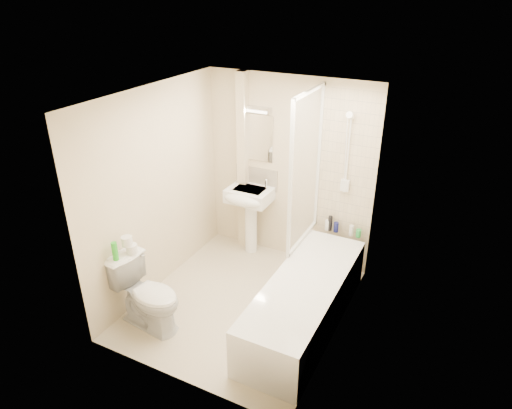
% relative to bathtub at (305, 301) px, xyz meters
% --- Properties ---
extents(floor, '(2.50, 2.50, 0.00)m').
position_rel_bathtub_xyz_m(floor, '(-0.75, -0.01, -0.29)').
color(floor, beige).
rests_on(floor, ground).
extents(wall_back, '(2.20, 0.02, 2.40)m').
position_rel_bathtub_xyz_m(wall_back, '(-0.75, 1.24, 0.91)').
color(wall_back, beige).
rests_on(wall_back, ground).
extents(wall_left, '(0.02, 2.50, 2.40)m').
position_rel_bathtub_xyz_m(wall_left, '(-1.85, -0.01, 0.91)').
color(wall_left, beige).
rests_on(wall_left, ground).
extents(wall_right, '(0.02, 2.50, 2.40)m').
position_rel_bathtub_xyz_m(wall_right, '(0.35, -0.01, 0.91)').
color(wall_right, beige).
rests_on(wall_right, ground).
extents(ceiling, '(2.20, 2.50, 0.02)m').
position_rel_bathtub_xyz_m(ceiling, '(-0.75, -0.01, 2.11)').
color(ceiling, white).
rests_on(ceiling, wall_back).
extents(tile_back, '(0.70, 0.01, 1.75)m').
position_rel_bathtub_xyz_m(tile_back, '(0.00, 1.22, 1.14)').
color(tile_back, beige).
rests_on(tile_back, wall_back).
extents(tile_right, '(0.01, 2.10, 1.75)m').
position_rel_bathtub_xyz_m(tile_right, '(0.34, 0.00, 1.14)').
color(tile_right, beige).
rests_on(tile_right, wall_right).
extents(pipe_boxing, '(0.12, 0.12, 2.40)m').
position_rel_bathtub_xyz_m(pipe_boxing, '(-1.37, 1.18, 0.91)').
color(pipe_boxing, beige).
rests_on(pipe_boxing, ground).
extents(splashback, '(0.60, 0.02, 0.30)m').
position_rel_bathtub_xyz_m(splashback, '(-1.20, 1.23, 0.74)').
color(splashback, beige).
rests_on(splashback, wall_back).
extents(mirror, '(0.46, 0.01, 0.60)m').
position_rel_bathtub_xyz_m(mirror, '(-1.20, 1.22, 1.29)').
color(mirror, white).
rests_on(mirror, wall_back).
extents(strip_light, '(0.42, 0.07, 0.07)m').
position_rel_bathtub_xyz_m(strip_light, '(-1.20, 1.20, 1.66)').
color(strip_light, silver).
rests_on(strip_light, wall_back).
extents(bathtub, '(0.70, 2.10, 0.55)m').
position_rel_bathtub_xyz_m(bathtub, '(0.00, 0.00, 0.00)').
color(bathtub, white).
rests_on(bathtub, ground).
extents(shower_screen, '(0.04, 0.92, 1.80)m').
position_rel_bathtub_xyz_m(shower_screen, '(-0.35, 0.78, 1.16)').
color(shower_screen, white).
rests_on(shower_screen, bathtub).
extents(shower_fixture, '(0.10, 0.16, 0.99)m').
position_rel_bathtub_xyz_m(shower_fixture, '(-0.00, 1.18, 1.26)').
color(shower_fixture, white).
rests_on(shower_fixture, wall_back).
extents(pedestal_sink, '(0.56, 0.50, 1.08)m').
position_rel_bathtub_xyz_m(pedestal_sink, '(-1.20, 1.00, 0.47)').
color(pedestal_sink, white).
rests_on(pedestal_sink, ground).
extents(bottle_white_a, '(0.06, 0.06, 0.13)m').
position_rel_bathtub_xyz_m(bottle_white_a, '(-0.16, 1.15, 0.33)').
color(bottle_white_a, white).
rests_on(bottle_white_a, bathtub).
extents(bottle_black_b, '(0.05, 0.05, 0.20)m').
position_rel_bathtub_xyz_m(bottle_black_b, '(-0.13, 1.15, 0.36)').
color(bottle_black_b, black).
rests_on(bottle_black_b, bathtub).
extents(bottle_blue, '(0.06, 0.06, 0.13)m').
position_rel_bathtub_xyz_m(bottle_blue, '(-0.05, 1.15, 0.33)').
color(bottle_blue, '#131756').
rests_on(bottle_blue, bathtub).
extents(bottle_white_b, '(0.06, 0.06, 0.13)m').
position_rel_bathtub_xyz_m(bottle_white_b, '(0.15, 1.15, 0.33)').
color(bottle_white_b, silver).
rests_on(bottle_white_b, bathtub).
extents(bottle_green, '(0.06, 0.06, 0.10)m').
position_rel_bathtub_xyz_m(bottle_green, '(0.24, 1.15, 0.31)').
color(bottle_green, green).
rests_on(bottle_green, bathtub).
extents(toilet, '(0.64, 0.89, 0.79)m').
position_rel_bathtub_xyz_m(toilet, '(-1.47, -0.77, 0.11)').
color(toilet, white).
rests_on(toilet, ground).
extents(toilet_roll_lower, '(0.12, 0.12, 0.10)m').
position_rel_bathtub_xyz_m(toilet_roll_lower, '(-1.70, -0.68, 0.55)').
color(toilet_roll_lower, white).
rests_on(toilet_roll_lower, toilet).
extents(toilet_roll_upper, '(0.11, 0.11, 0.10)m').
position_rel_bathtub_xyz_m(toilet_roll_upper, '(-1.72, -0.70, 0.65)').
color(toilet_roll_upper, white).
rests_on(toilet_roll_upper, toilet_roll_lower).
extents(green_bottle, '(0.06, 0.06, 0.20)m').
position_rel_bathtub_xyz_m(green_bottle, '(-1.75, -0.86, 0.61)').
color(green_bottle, green).
rests_on(green_bottle, toilet).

